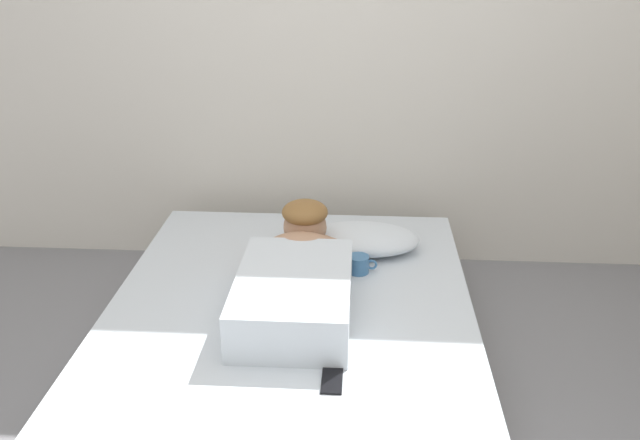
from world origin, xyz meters
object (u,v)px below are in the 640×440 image
object	(u,v)px
pillow	(362,239)
person_lying	(297,275)
bed	(290,345)
coffee_cup	(359,264)
cell_phone	(332,380)

from	to	relation	value
pillow	person_lying	size ratio (longest dim) A/B	0.57
bed	coffee_cup	bearing A→B (deg)	50.35
bed	person_lying	world-z (taller)	person_lying
pillow	cell_phone	distance (m)	0.98
bed	pillow	distance (m)	0.64
coffee_cup	bed	bearing A→B (deg)	-129.65
person_lying	coffee_cup	xyz separation A→B (m)	(0.24, 0.24, -0.07)
pillow	cell_phone	size ratio (longest dim) A/B	3.71
bed	pillow	bearing A→B (deg)	62.92
person_lying	cell_phone	world-z (taller)	person_lying
coffee_cup	cell_phone	size ratio (longest dim) A/B	0.89
pillow	person_lying	world-z (taller)	person_lying
bed	coffee_cup	size ratio (longest dim) A/B	15.47
person_lying	coffee_cup	size ratio (longest dim) A/B	7.36
cell_phone	bed	bearing A→B (deg)	112.81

